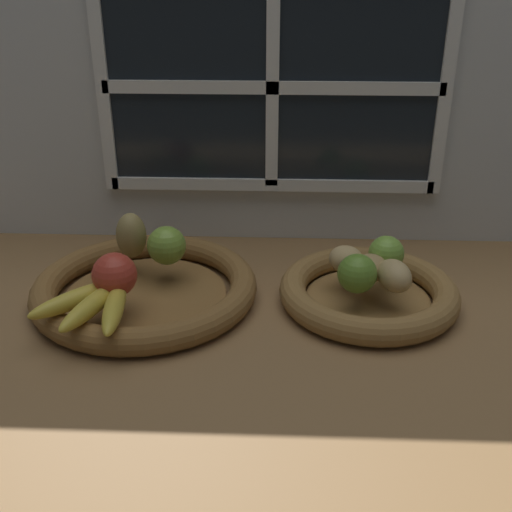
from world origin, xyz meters
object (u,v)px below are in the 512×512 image
(apple_red_front, at_px, (115,275))
(potato_oblong, at_px, (346,259))
(apple_green_back, at_px, (167,245))
(fruit_bowl_right, at_px, (368,292))
(lime_far, at_px, (386,253))
(potato_large, at_px, (370,268))
(lime_near, at_px, (357,274))
(pear_brown, at_px, (131,235))
(banana_bunch_front, at_px, (96,302))
(fruit_bowl_left, at_px, (145,288))
(potato_small, at_px, (394,276))

(apple_red_front, height_order, potato_oblong, apple_red_front)
(apple_green_back, bearing_deg, fruit_bowl_right, -8.10)
(apple_green_back, distance_m, lime_far, 0.38)
(potato_large, xyz_separation_m, lime_near, (-0.03, -0.04, 0.01))
(pear_brown, height_order, banana_bunch_front, pear_brown)
(apple_red_front, bearing_deg, potato_large, 9.42)
(fruit_bowl_left, relative_size, potato_oblong, 6.30)
(potato_small, xyz_separation_m, potato_large, (-0.03, 0.03, -0.00))
(fruit_bowl_left, height_order, fruit_bowl_right, same)
(apple_red_front, distance_m, lime_near, 0.38)
(apple_green_back, xyz_separation_m, potato_small, (0.38, -0.08, -0.01))
(fruit_bowl_left, bearing_deg, potato_small, -4.62)
(apple_red_front, relative_size, potato_large, 1.13)
(fruit_bowl_right, xyz_separation_m, apple_green_back, (-0.35, 0.05, 0.06))
(fruit_bowl_left, height_order, banana_bunch_front, banana_bunch_front)
(lime_far, bearing_deg, potato_large, -127.87)
(lime_near, bearing_deg, apple_red_front, -175.88)
(fruit_bowl_left, height_order, pear_brown, pear_brown)
(fruit_bowl_right, bearing_deg, pear_brown, 169.96)
(pear_brown, xyz_separation_m, potato_oblong, (0.37, -0.04, -0.02))
(fruit_bowl_right, bearing_deg, lime_far, 52.13)
(potato_large, bearing_deg, fruit_bowl_left, -180.00)
(fruit_bowl_right, height_order, lime_far, lime_far)
(fruit_bowl_left, bearing_deg, fruit_bowl_right, 0.00)
(fruit_bowl_left, bearing_deg, apple_green_back, 57.28)
(pear_brown, xyz_separation_m, lime_near, (0.38, -0.11, -0.01))
(apple_red_front, height_order, lime_far, apple_red_front)
(fruit_bowl_right, xyz_separation_m, pear_brown, (-0.41, 0.07, 0.07))
(apple_green_back, distance_m, banana_bunch_front, 0.19)
(potato_large, bearing_deg, apple_green_back, 171.90)
(apple_green_back, relative_size, potato_large, 1.08)
(fruit_bowl_left, bearing_deg, lime_far, 5.61)
(fruit_bowl_right, distance_m, pear_brown, 0.42)
(fruit_bowl_left, bearing_deg, potato_large, 0.00)
(fruit_bowl_right, xyz_separation_m, apple_red_front, (-0.41, -0.07, 0.06))
(potato_oblong, relative_size, lime_far, 1.00)
(fruit_bowl_left, relative_size, banana_bunch_front, 2.21)
(fruit_bowl_left, distance_m, fruit_bowl_right, 0.38)
(banana_bunch_front, bearing_deg, fruit_bowl_right, 15.49)
(lime_near, bearing_deg, apple_green_back, 164.36)
(pear_brown, distance_m, banana_bunch_front, 0.19)
(potato_oblong, xyz_separation_m, lime_near, (0.01, -0.07, 0.01))
(lime_near, xyz_separation_m, lime_far, (0.06, 0.08, -0.00))
(lime_near, bearing_deg, fruit_bowl_right, 56.31)
(potato_oblong, xyz_separation_m, lime_far, (0.07, 0.01, 0.01))
(potato_small, distance_m, lime_near, 0.06)
(pear_brown, distance_m, potato_small, 0.46)
(apple_red_front, bearing_deg, banana_bunch_front, -109.65)
(lime_far, bearing_deg, pear_brown, 175.77)
(potato_small, bearing_deg, potato_oblong, 138.58)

